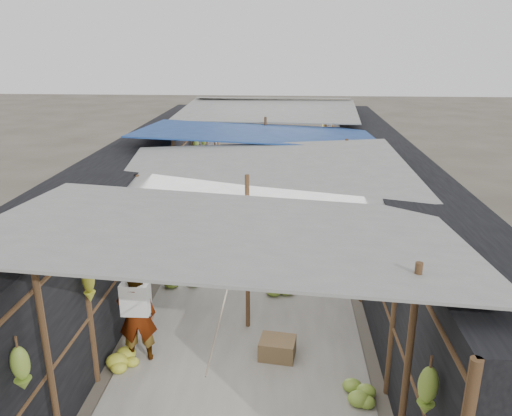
% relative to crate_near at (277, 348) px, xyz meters
% --- Properties ---
extents(aisle_slab, '(3.60, 16.00, 0.02)m').
position_rel_crate_near_xyz_m(aisle_slab, '(-0.50, 4.31, -0.15)').
color(aisle_slab, '#9E998E').
rests_on(aisle_slab, ground).
extents(stall_left, '(1.40, 15.00, 2.30)m').
position_rel_crate_near_xyz_m(stall_left, '(-3.20, 4.31, 0.99)').
color(stall_left, black).
rests_on(stall_left, ground).
extents(stall_right, '(1.40, 15.00, 2.30)m').
position_rel_crate_near_xyz_m(stall_right, '(2.20, 4.31, 0.99)').
color(stall_right, black).
rests_on(stall_right, ground).
extents(crate_near, '(0.57, 0.48, 0.31)m').
position_rel_crate_near_xyz_m(crate_near, '(0.00, 0.00, 0.00)').
color(crate_near, brown).
rests_on(crate_near, ground).
extents(crate_mid, '(0.56, 0.49, 0.29)m').
position_rel_crate_near_xyz_m(crate_mid, '(0.38, 2.89, -0.01)').
color(crate_mid, brown).
rests_on(crate_mid, ground).
extents(crate_back, '(0.56, 0.51, 0.30)m').
position_rel_crate_near_xyz_m(crate_back, '(-0.54, 7.51, -0.01)').
color(crate_back, brown).
rests_on(crate_back, ground).
extents(black_basin, '(0.56, 0.56, 0.17)m').
position_rel_crate_near_xyz_m(black_basin, '(1.20, 6.03, -0.07)').
color(black_basin, black).
rests_on(black_basin, ground).
extents(vendor_elderly, '(0.61, 0.46, 1.49)m').
position_rel_crate_near_xyz_m(vendor_elderly, '(-2.03, -0.17, 0.59)').
color(vendor_elderly, white).
rests_on(vendor_elderly, ground).
extents(shopper_blue, '(0.93, 0.79, 1.66)m').
position_rel_crate_near_xyz_m(shopper_blue, '(-0.45, 3.02, 0.68)').
color(shopper_blue, '#203FA1').
rests_on(shopper_blue, ground).
extents(vendor_seated, '(0.39, 0.65, 0.99)m').
position_rel_crate_near_xyz_m(vendor_seated, '(1.17, 7.27, 0.34)').
color(vendor_seated, '#544E48').
rests_on(vendor_seated, ground).
extents(market_canopy, '(5.62, 15.20, 2.77)m').
position_rel_crate_near_xyz_m(market_canopy, '(-0.47, 4.65, 2.25)').
color(market_canopy, brown).
rests_on(market_canopy, ground).
extents(hanging_bananas, '(3.96, 14.05, 0.81)m').
position_rel_crate_near_xyz_m(hanging_bananas, '(-0.34, 3.83, 1.51)').
color(hanging_bananas, olive).
rests_on(hanging_bananas, ground).
extents(floor_bananas, '(4.03, 10.04, 0.35)m').
position_rel_crate_near_xyz_m(floor_bananas, '(-0.31, 3.58, 0.00)').
color(floor_bananas, gold).
rests_on(floor_bananas, ground).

